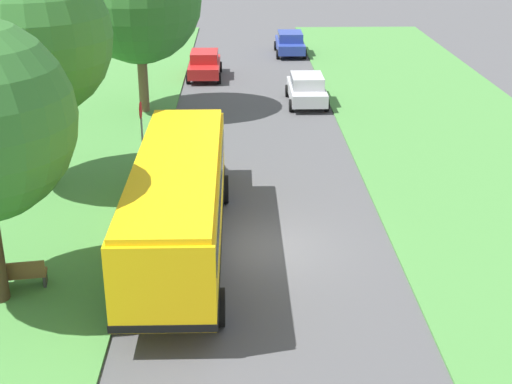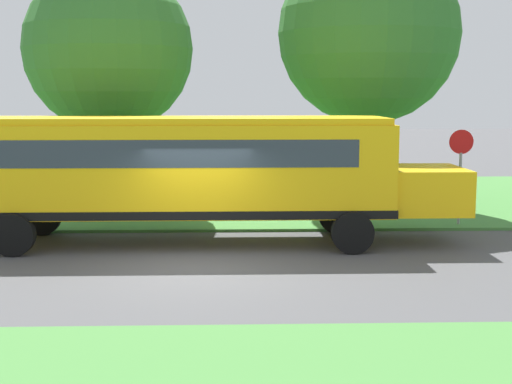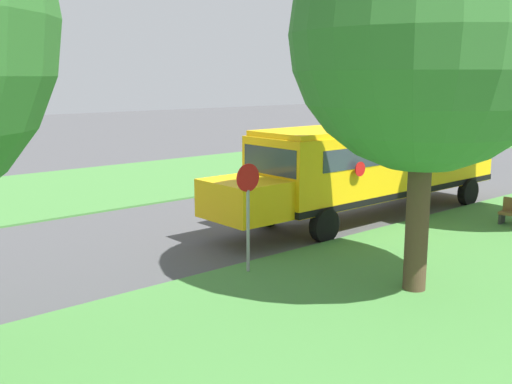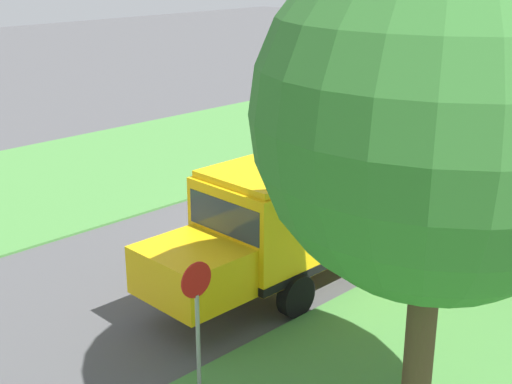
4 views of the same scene
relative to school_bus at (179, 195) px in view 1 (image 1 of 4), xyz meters
The scene contains 8 objects.
ground_plane 3.22m from the school_bus, ahead, with size 120.00×120.00×0.00m, color #4C4C4F.
school_bus is the anchor object (origin of this frame).
car_silver_nearest 17.74m from the school_bus, 72.37° to the left, with size 2.02×4.40×1.56m.
car_red_middle 23.00m from the school_bus, 90.59° to the left, with size 2.02×4.40×1.56m.
car_blue_furthest 30.06m from the school_bus, 79.72° to the left, with size 2.02×4.40×1.56m.
oak_tree_roadside_mid 8.61m from the school_bus, 135.28° to the left, with size 5.76×5.76×8.51m.
stop_sign 7.75m from the school_bus, 105.26° to the left, with size 0.08×0.68×2.74m.
park_bench 5.07m from the school_bus, 154.43° to the right, with size 1.66×0.74×0.92m.
Camera 1 is at (-0.76, -19.81, 10.11)m, focal length 50.00 mm.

